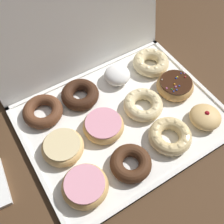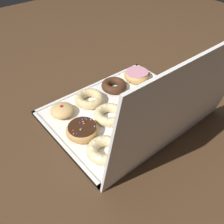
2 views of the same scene
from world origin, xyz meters
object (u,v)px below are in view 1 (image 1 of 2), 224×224
(cruller_donut_2, at_px, (170,136))
(jelly_filled_donut_3, at_px, (205,117))
(donut_box, at_px, (123,119))
(pink_frosted_donut_5, at_px, (103,125))
(powdered_filled_donut_10, at_px, (117,75))
(chocolate_cake_ring_donut_9, at_px, (80,95))
(glazed_ring_donut_4, at_px, (63,148))
(chocolate_cake_ring_donut_1, at_px, (131,163))
(chocolate_cake_ring_donut_8, at_px, (43,111))
(pink_frosted_donut_0, at_px, (85,186))
(cruller_donut_11, at_px, (151,62))
(sprinkle_donut_7, at_px, (175,86))
(cruller_donut_6, at_px, (143,104))

(cruller_donut_2, relative_size, jelly_filled_donut_3, 1.32)
(donut_box, relative_size, pink_frosted_donut_5, 4.83)
(powdered_filled_donut_10, bearing_deg, cruller_donut_2, -88.81)
(chocolate_cake_ring_donut_9, bearing_deg, glazed_ring_donut_4, -132.34)
(glazed_ring_donut_4, bearing_deg, jelly_filled_donut_3, -18.18)
(chocolate_cake_ring_donut_1, height_order, cruller_donut_2, cruller_donut_2)
(glazed_ring_donut_4, height_order, chocolate_cake_ring_donut_8, glazed_ring_donut_4)
(pink_frosted_donut_0, bearing_deg, glazed_ring_donut_4, 89.42)
(pink_frosted_donut_0, xyz_separation_m, chocolate_cake_ring_donut_9, (0.12, 0.26, -0.00))
(donut_box, relative_size, chocolate_cake_ring_donut_9, 4.90)
(powdered_filled_donut_10, bearing_deg, pink_frosted_donut_5, -134.35)
(donut_box, distance_m, pink_frosted_donut_5, 0.07)
(cruller_donut_2, distance_m, chocolate_cake_ring_donut_8, 0.37)
(chocolate_cake_ring_donut_9, bearing_deg, cruller_donut_11, -1.34)
(pink_frosted_donut_5, distance_m, powdered_filled_donut_10, 0.19)
(pink_frosted_donut_5, xyz_separation_m, chocolate_cake_ring_donut_9, (-0.00, 0.13, -0.00))
(sprinkle_donut_7, distance_m, cruller_donut_11, 0.12)
(chocolate_cake_ring_donut_1, xyz_separation_m, chocolate_cake_ring_donut_9, (-0.00, 0.26, 0.00))
(glazed_ring_donut_4, bearing_deg, powdered_filled_donut_10, 28.16)
(chocolate_cake_ring_donut_9, relative_size, cruller_donut_11, 0.97)
(powdered_filled_donut_10, bearing_deg, chocolate_cake_ring_donut_9, -178.55)
(chocolate_cake_ring_donut_1, relative_size, sprinkle_donut_7, 0.95)
(jelly_filled_donut_3, bearing_deg, powdered_filled_donut_10, 115.86)
(pink_frosted_donut_0, height_order, cruller_donut_6, pink_frosted_donut_0)
(pink_frosted_donut_0, bearing_deg, cruller_donut_2, 0.15)
(cruller_donut_2, xyz_separation_m, cruller_donut_11, (0.12, 0.25, 0.00))
(chocolate_cake_ring_donut_9, xyz_separation_m, powdered_filled_donut_10, (0.13, 0.00, 0.00))
(pink_frosted_donut_0, distance_m, powdered_filled_donut_10, 0.37)
(pink_frosted_donut_5, height_order, cruller_donut_11, cruller_donut_11)
(cruller_donut_2, bearing_deg, chocolate_cake_ring_donut_9, 118.73)
(cruller_donut_6, bearing_deg, chocolate_cake_ring_donut_9, 137.07)
(chocolate_cake_ring_donut_8, bearing_deg, donut_box, -35.57)
(glazed_ring_donut_4, height_order, cruller_donut_6, same)
(glazed_ring_donut_4, bearing_deg, sprinkle_donut_7, 1.30)
(glazed_ring_donut_4, distance_m, pink_frosted_donut_5, 0.13)
(jelly_filled_donut_3, relative_size, chocolate_cake_ring_donut_8, 0.77)
(cruller_donut_6, height_order, sprinkle_donut_7, sprinkle_donut_7)
(cruller_donut_2, distance_m, cruller_donut_6, 0.13)
(pink_frosted_donut_0, bearing_deg, donut_box, 32.94)
(jelly_filled_donut_3, distance_m, cruller_donut_11, 0.25)
(jelly_filled_donut_3, xyz_separation_m, pink_frosted_donut_5, (-0.26, 0.13, -0.00))
(pink_frosted_donut_0, relative_size, powdered_filled_donut_10, 1.39)
(chocolate_cake_ring_donut_1, height_order, glazed_ring_donut_4, glazed_ring_donut_4)
(pink_frosted_donut_0, bearing_deg, sprinkle_donut_7, 18.67)
(pink_frosted_donut_5, height_order, cruller_donut_6, cruller_donut_6)
(sprinkle_donut_7, bearing_deg, glazed_ring_donut_4, -178.70)
(cruller_donut_2, bearing_deg, pink_frosted_donut_5, 137.69)
(glazed_ring_donut_4, bearing_deg, cruller_donut_11, 18.54)
(donut_box, xyz_separation_m, chocolate_cake_ring_donut_9, (-0.07, 0.13, 0.02))
(pink_frosted_donut_5, relative_size, cruller_donut_11, 0.98)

